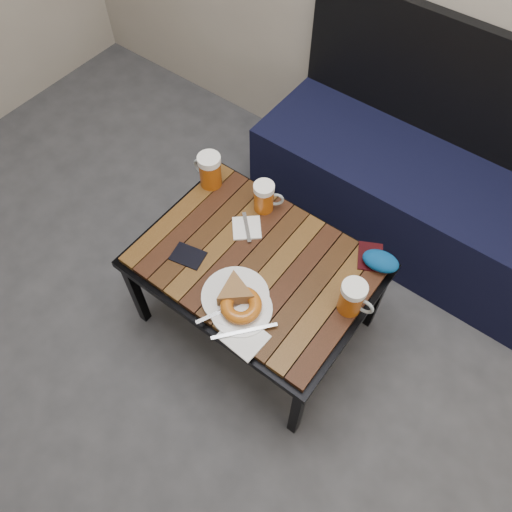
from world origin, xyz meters
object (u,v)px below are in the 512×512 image
Objects in this scene: plate_pie at (235,294)px; beer_mug_left at (209,170)px; beer_mug_right at (353,298)px; cafe_table at (256,267)px; passport_burgundy at (370,257)px; knit_pouch at (381,261)px; plate_bagel at (241,307)px; passport_navy at (188,256)px; bench at (413,193)px; beer_mug_centre at (265,197)px.

beer_mug_left is at bearing 139.00° from plate_pie.
beer_mug_left is 0.74m from beer_mug_right.
cafe_table is 6.95× the size of passport_burgundy.
knit_pouch is at bearing 51.34° from plate_pie.
plate_pie is at bearing 149.72° from plate_bagel.
passport_navy is (-0.57, -0.17, -0.07)m from beer_mug_right.
passport_navy is at bearing 168.92° from plate_bagel.
beer_mug_left is (-0.36, 0.18, 0.12)m from cafe_table.
plate_pie is at bearing -77.91° from cafe_table.
beer_mug_left is at bearing -135.10° from bench.
plate_bagel is at bearing -145.98° from passport_burgundy.
beer_mug_centre is 1.10× the size of passport_navy.
plate_bagel is (-0.18, -0.99, 0.22)m from bench.
bench is 6.07× the size of plate_pie.
beer_mug_left is 0.58m from plate_bagel.
bench reaches higher than plate_pie.
knit_pouch is (0.72, 0.06, -0.04)m from beer_mug_left.
cafe_table is 0.22m from plate_bagel.
passport_navy is 0.68m from knit_pouch.
plate_bagel is 0.29m from passport_navy.
beer_mug_right is at bearing 94.24° from passport_navy.
cafe_table is at bearing 113.11° from plate_bagel.
beer_mug_right is 0.21m from knit_pouch.
plate_pie is (0.03, -0.16, 0.07)m from cafe_table.
plate_pie is (0.40, -0.35, -0.05)m from beer_mug_left.
beer_mug_centre is 0.45m from plate_bagel.
beer_mug_left reaches higher than passport_burgundy.
passport_navy is 0.96× the size of passport_burgundy.
beer_mug_centre is at bearing 119.55° from cafe_table.
knit_pouch is (0.48, 0.03, -0.03)m from beer_mug_centre.
beer_mug_centre is (0.24, 0.03, -0.01)m from beer_mug_left.
cafe_table is 3.33× the size of plate_bagel.
plate_pie is 0.52m from knit_pouch.
passport_burgundy is 0.93× the size of knit_pouch.
passport_navy is (0.16, -0.32, -0.07)m from beer_mug_left.
beer_mug_left is 1.19× the size of passport_burgundy.
bench reaches higher than cafe_table.
beer_mug_left is 0.36m from passport_navy.
knit_pouch reaches higher than passport_navy.
passport_navy is (-0.47, -0.94, 0.20)m from bench.
plate_pie is 1.77× the size of knit_pouch.
beer_mug_left is 1.25× the size of passport_navy.
cafe_table is 0.42m from beer_mug_left.
beer_mug_left is at bearing -175.17° from knit_pouch.
beer_mug_left is 1.10× the size of knit_pouch.
plate_bagel is at bearing 141.84° from beer_mug_left.
plate_bagel is at bearing -97.79° from beer_mug_centre.
plate_bagel reaches higher than knit_pouch.
cafe_table is 6.44× the size of knit_pouch.
beer_mug_right is (0.48, -0.17, 0.01)m from beer_mug_centre.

